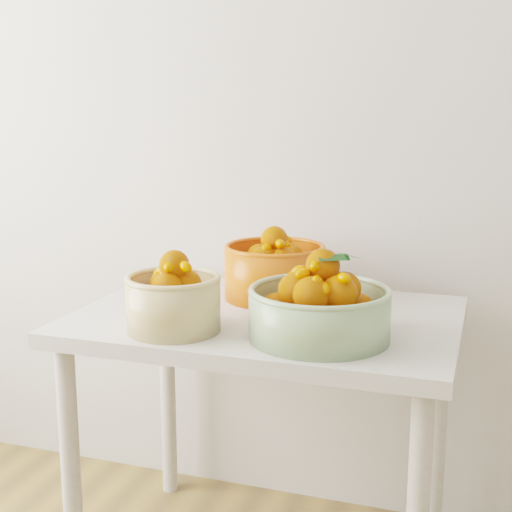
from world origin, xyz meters
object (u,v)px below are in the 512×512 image
Objects in this scene: table at (267,348)px; bowl_orange at (274,270)px; bowl_cream at (173,300)px; bowl_green at (319,308)px.

bowl_orange reaches higher than table.
bowl_cream is 0.83× the size of bowl_orange.
table is at bearing 137.83° from bowl_green.
table is 0.33m from bowl_cream.
bowl_green reaches higher than bowl_orange.
bowl_green reaches higher than bowl_cream.
bowl_cream is 0.40m from bowl_orange.
bowl_green reaches higher than table.
bowl_cream is (-0.17, -0.21, 0.17)m from table.
bowl_orange is at bearing 100.59° from table.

